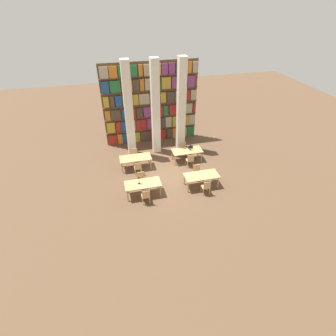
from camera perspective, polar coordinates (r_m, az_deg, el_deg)
ground_plane at (r=15.49m, az=-0.12°, el=-1.72°), size 40.00×40.00×0.00m
bookshelf_bank at (r=18.23m, az=-3.71°, el=13.54°), size 6.42×0.35×5.50m
pillar_left at (r=16.47m, az=-8.53°, el=12.15°), size 0.50×0.50×6.00m
pillar_center at (r=16.69m, az=-2.73°, el=12.79°), size 0.50×0.50×6.00m
pillar_right at (r=17.07m, az=2.90°, el=13.28°), size 0.50×0.50×6.00m
reading_table_0 at (r=13.83m, az=-5.50°, el=-3.61°), size 1.89×0.88×0.73m
chair_0 at (r=13.38m, az=-4.87°, el=-6.06°), size 0.42×0.40×0.87m
chair_1 at (r=14.51m, az=-5.86°, el=-2.44°), size 0.42×0.40×0.87m
desk_lamp_0 at (r=13.61m, az=-6.37°, el=-2.38°), size 0.14×0.14×0.44m
reading_table_1 at (r=14.47m, az=7.29°, el=-1.81°), size 1.89×0.88×0.73m
chair_2 at (r=14.05m, az=8.29°, el=-4.08°), size 0.42×0.40×0.87m
chair_3 at (r=15.13m, az=6.35°, el=-0.78°), size 0.42×0.40×0.87m
reading_table_2 at (r=15.98m, az=-7.10°, el=2.03°), size 1.89×0.88×0.73m
chair_4 at (r=15.47m, az=-6.56°, el=0.10°), size 0.42×0.40×0.87m
chair_5 at (r=16.69m, az=-7.30°, el=2.82°), size 0.42×0.40×0.87m
reading_table_3 at (r=16.63m, az=4.18°, el=3.61°), size 1.89×0.88×0.73m
chair_6 at (r=16.13m, az=4.81°, el=1.77°), size 0.42×0.40×0.87m
chair_7 at (r=17.31m, az=3.32°, el=4.28°), size 0.42×0.40×0.87m
desk_lamp_1 at (r=16.52m, az=4.91°, el=4.78°), size 0.14×0.14×0.41m
laptop at (r=16.85m, az=4.85°, el=4.49°), size 0.32×0.22×0.21m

